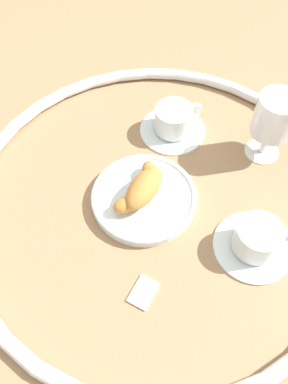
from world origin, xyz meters
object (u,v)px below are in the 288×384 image
Objects in this scene: coffee_cup_near at (257,240)px; sugar_packet at (143,292)px; croissant_large at (142,188)px; coffee_cup_far at (174,122)px; pastry_plate at (144,198)px; juice_glass_left at (274,118)px.

coffee_cup_near is 2.72× the size of sugar_packet.
croissant_large reaches higher than coffee_cup_far.
juice_glass_left reaches higher than pastry_plate.
juice_glass_left is (0.04, -0.18, 0.07)m from coffee_cup_far.
coffee_cup_near reaches higher than sugar_packet.
coffee_cup_near is 0.30m from coffee_cup_far.
coffee_cup_far is at bearing 10.99° from croissant_large.
juice_glass_left is at bearing -76.95° from coffee_cup_far.
croissant_large is at bearing 94.58° from coffee_cup_near.
coffee_cup_far is 0.20m from juice_glass_left.
croissant_large is 1.01× the size of coffee_cup_near.
croissant_large is at bearing 29.20° from sugar_packet.
croissant_large is at bearing -169.01° from coffee_cup_far.
juice_glass_left is 0.39m from sugar_packet.
coffee_cup_near is 0.21m from sugar_packet.
juice_glass_left is (0.22, -0.14, 0.05)m from croissant_large.
coffee_cup_far is (0.18, 0.04, 0.01)m from pastry_plate.
croissant_large is 0.98× the size of juice_glass_left.
coffee_cup_near is (0.02, -0.21, -0.01)m from croissant_large.
coffee_cup_near is at bearing -85.36° from pastry_plate.
coffee_cup_far is at bearing 56.33° from coffee_cup_near.
coffee_cup_far is at bearing 11.96° from pastry_plate.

